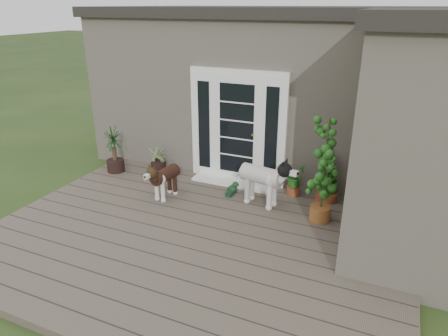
% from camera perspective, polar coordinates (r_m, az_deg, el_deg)
% --- Properties ---
extents(deck, '(6.20, 4.60, 0.12)m').
position_cam_1_polar(deck, '(6.19, -4.27, -9.99)').
color(deck, '#6B5B4C').
rests_on(deck, ground).
extents(house_main, '(7.40, 4.00, 3.10)m').
position_cam_1_polar(house_main, '(9.38, 7.90, 10.91)').
color(house_main, '#665E54').
rests_on(house_main, ground).
extents(roof_main, '(7.60, 4.20, 0.20)m').
position_cam_1_polar(roof_main, '(9.20, 8.47, 21.03)').
color(roof_main, '#2D2826').
rests_on(roof_main, house_main).
extents(house_wing, '(1.60, 2.40, 3.10)m').
position_cam_1_polar(house_wing, '(5.99, 26.22, 2.31)').
color(house_wing, '#665E54').
rests_on(house_wing, ground).
extents(roof_wing, '(1.80, 2.60, 0.20)m').
position_cam_1_polar(roof_wing, '(5.71, 29.13, 18.05)').
color(roof_wing, '#2D2826').
rests_on(roof_wing, house_wing).
extents(door_unit, '(1.90, 0.14, 2.15)m').
position_cam_1_polar(door_unit, '(7.64, 1.90, 5.77)').
color(door_unit, white).
rests_on(door_unit, deck).
extents(door_step, '(1.60, 0.40, 0.05)m').
position_cam_1_polar(door_step, '(7.83, 1.26, -2.00)').
color(door_step, white).
rests_on(door_step, deck).
extents(brindle_dog, '(0.42, 0.80, 0.64)m').
position_cam_1_polar(brindle_dog, '(7.23, -8.25, -1.81)').
color(brindle_dog, '#371D14').
rests_on(brindle_dog, deck).
extents(white_dog, '(1.02, 0.58, 0.80)m').
position_cam_1_polar(white_dog, '(6.90, 5.27, -2.15)').
color(white_dog, white).
rests_on(white_dog, deck).
extents(spider_plant, '(0.62, 0.62, 0.55)m').
position_cam_1_polar(spider_plant, '(8.47, -9.33, 1.47)').
color(spider_plant, '#8C9C60').
rests_on(spider_plant, deck).
extents(yucca, '(0.87, 0.87, 0.98)m').
position_cam_1_polar(yucca, '(8.53, -15.28, 2.62)').
color(yucca, black).
rests_on(yucca, deck).
extents(herb_a, '(0.53, 0.53, 0.50)m').
position_cam_1_polar(herb_a, '(7.40, 9.84, -1.93)').
color(herb_a, '#1B5819').
rests_on(herb_a, deck).
extents(herb_b, '(0.59, 0.59, 0.63)m').
position_cam_1_polar(herb_b, '(7.28, 13.96, -2.13)').
color(herb_b, '#265F1B').
rests_on(herb_b, deck).
extents(herb_c, '(0.41, 0.41, 0.55)m').
position_cam_1_polar(herb_c, '(7.28, 14.71, -2.53)').
color(herb_c, '#26601B').
rests_on(herb_c, deck).
extents(sapling, '(0.64, 0.64, 1.75)m').
position_cam_1_polar(sapling, '(6.36, 14.00, -0.25)').
color(sapling, '#245217').
rests_on(sapling, deck).
extents(clog_left, '(0.18, 0.33, 0.10)m').
position_cam_1_polar(clog_left, '(7.56, 1.29, -2.72)').
color(clog_left, '#163919').
rests_on(clog_left, deck).
extents(clog_right, '(0.16, 0.32, 0.10)m').
position_cam_1_polar(clog_right, '(7.36, 0.99, -3.44)').
color(clog_right, black).
rests_on(clog_right, deck).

